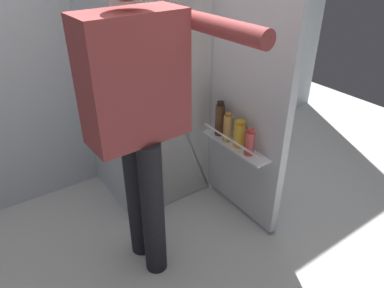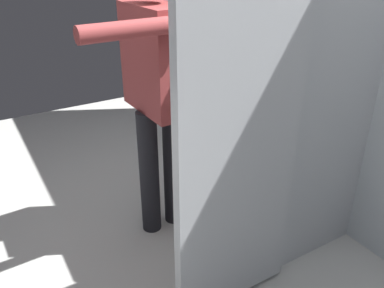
% 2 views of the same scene
% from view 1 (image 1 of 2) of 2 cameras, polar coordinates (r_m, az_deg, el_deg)
% --- Properties ---
extents(ground_plane, '(5.60, 5.60, 0.00)m').
position_cam_1_polar(ground_plane, '(2.42, 0.26, -12.44)').
color(ground_plane, silver).
extents(kitchen_wall, '(4.40, 0.10, 2.54)m').
position_cam_1_polar(kitchen_wall, '(2.61, -12.16, 21.40)').
color(kitchen_wall, silver).
rests_on(kitchen_wall, ground_plane).
extents(refrigerator, '(0.70, 1.25, 1.66)m').
position_cam_1_polar(refrigerator, '(2.37, -6.25, 9.98)').
color(refrigerator, silver).
rests_on(refrigerator, ground_plane).
extents(person, '(0.57, 0.77, 1.63)m').
position_cam_1_polar(person, '(1.65, -8.63, 6.44)').
color(person, black).
rests_on(person, ground_plane).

